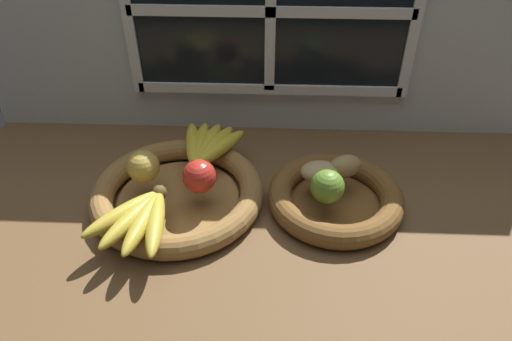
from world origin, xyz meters
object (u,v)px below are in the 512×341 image
object	(u,v)px
banana_bunch_front	(139,218)
fruit_bowl_right	(335,198)
potato_back	(345,166)
banana_bunch_back	(206,146)
potato_oblong	(320,172)
lime_near	(327,186)
fruit_bowl_left	(178,193)
apple_golden_left	(143,168)
apple_red_right	(199,176)

from	to	relation	value
banana_bunch_front	fruit_bowl_right	bearing A→B (deg)	18.00
potato_back	banana_bunch_back	bearing A→B (deg)	165.94
fruit_bowl_right	potato_oblong	xyz separation A→B (cm)	(-3.40, 2.65, 4.63)
banana_bunch_back	lime_near	size ratio (longest dim) A/B	2.74
fruit_bowl_left	banana_bunch_back	bearing A→B (deg)	67.38
apple_golden_left	potato_back	world-z (taller)	apple_golden_left
fruit_bowl_left	apple_red_right	bearing A→B (deg)	-16.81
fruit_bowl_right	banana_bunch_front	bearing A→B (deg)	-162.00
fruit_bowl_right	potato_oblong	distance (cm)	6.33
fruit_bowl_left	potato_oblong	size ratio (longest dim) A/B	4.50
fruit_bowl_left	banana_bunch_front	world-z (taller)	banana_bunch_front
lime_near	banana_bunch_front	bearing A→B (deg)	-166.31
fruit_bowl_left	apple_golden_left	bearing A→B (deg)	173.96
banana_bunch_front	potato_oblong	distance (cm)	37.41
potato_oblong	lime_near	xyz separation A→B (cm)	(0.96, -6.31, 1.33)
banana_bunch_front	potato_back	xyz separation A→B (cm)	(39.61, 16.41, 0.88)
fruit_bowl_right	potato_oblong	world-z (taller)	potato_oblong
potato_oblong	potato_back	bearing A→B (deg)	15.95
fruit_bowl_left	fruit_bowl_right	size ratio (longest dim) A/B	1.29
lime_near	fruit_bowl_left	bearing A→B (deg)	173.16
banana_bunch_front	apple_golden_left	bearing A→B (deg)	98.61
potato_back	lime_near	distance (cm)	8.98
fruit_bowl_right	banana_bunch_back	world-z (taller)	banana_bunch_back
banana_bunch_front	banana_bunch_back	size ratio (longest dim) A/B	1.02
fruit_bowl_right	fruit_bowl_left	bearing A→B (deg)	180.00
apple_red_right	lime_near	xyz separation A→B (cm)	(25.30, -2.08, -0.07)
apple_red_right	potato_back	distance (cm)	30.20
fruit_bowl_right	banana_bunch_back	distance (cm)	30.73
apple_red_right	potato_oblong	world-z (taller)	apple_red_right
fruit_bowl_left	potato_oblong	world-z (taller)	potato_oblong
banana_bunch_back	potato_oblong	xyz separation A→B (cm)	(24.72, -9.03, 0.46)
fruit_bowl_right	apple_red_right	world-z (taller)	apple_red_right
fruit_bowl_left	fruit_bowl_right	xyz separation A→B (cm)	(32.98, -0.00, 0.01)
banana_bunch_front	potato_oblong	world-z (taller)	potato_oblong
apple_red_right	fruit_bowl_left	bearing A→B (deg)	163.19
banana_bunch_front	banana_bunch_back	xyz separation A→B (cm)	(9.60, 23.93, -0.03)
fruit_bowl_right	apple_golden_left	world-z (taller)	apple_golden_left
potato_oblong	lime_near	distance (cm)	6.52
fruit_bowl_left	apple_red_right	xyz separation A→B (cm)	(5.24, -1.58, 6.05)
apple_golden_left	banana_bunch_front	size ratio (longest dim) A/B	0.37
lime_near	potato_back	bearing A→B (deg)	61.02
apple_red_right	potato_back	bearing A→B (deg)	10.96
apple_red_right	apple_golden_left	xyz separation A→B (cm)	(-11.94, 2.29, 0.00)
apple_red_right	banana_bunch_back	bearing A→B (deg)	91.62
potato_oblong	apple_golden_left	bearing A→B (deg)	-176.94
potato_back	fruit_bowl_right	bearing A→B (deg)	-114.44
fruit_bowl_left	apple_golden_left	world-z (taller)	apple_golden_left
potato_oblong	lime_near	world-z (taller)	lime_near
apple_golden_left	banana_bunch_front	world-z (taller)	apple_golden_left
banana_bunch_back	potato_oblong	world-z (taller)	potato_oblong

